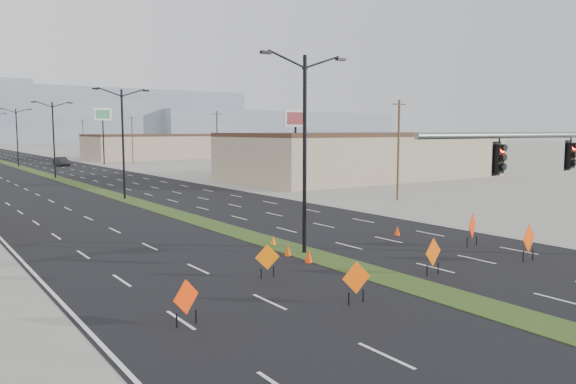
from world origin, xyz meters
TOP-DOWN VIEW (x-y plane):
  - ground at (0.00, 0.00)m, footprint 600.00×600.00m
  - road_surface at (0.00, 100.00)m, footprint 25.00×400.00m
  - median_strip at (0.00, 100.00)m, footprint 2.00×400.00m
  - building_se_near at (34.00, 45.00)m, footprint 36.00×18.00m
  - building_se_far at (38.00, 110.00)m, footprint 44.00×16.00m
  - mesa_center at (40.00, 300.00)m, footprint 220.00×50.00m
  - mesa_east at (180.00, 290.00)m, footprint 160.00×50.00m
  - streetlight_0 at (0.00, 12.00)m, footprint 5.15×0.24m
  - streetlight_1 at (0.00, 40.00)m, footprint 5.15×0.24m
  - streetlight_2 at (0.00, 68.00)m, footprint 5.15×0.24m
  - streetlight_3 at (0.00, 96.00)m, footprint 5.15×0.24m
  - utility_pole_0 at (20.00, 25.00)m, footprint 1.60×0.20m
  - utility_pole_1 at (20.00, 60.00)m, footprint 1.60×0.20m
  - utility_pole_2 at (20.00, 95.00)m, footprint 1.60×0.20m
  - utility_pole_3 at (20.00, 130.00)m, footprint 1.60×0.20m
  - car_mid at (6.69, 94.24)m, footprint 2.08×4.97m
  - construction_sign_0 at (-9.53, 5.45)m, footprint 1.07×0.49m
  - construction_sign_1 at (-3.51, 4.05)m, footprint 1.19×0.19m
  - construction_sign_2 at (-4.19, 8.96)m, footprint 1.07×0.32m
  - construction_sign_3 at (2.00, 5.26)m, footprint 1.21×0.28m
  - construction_sign_4 at (7.72, 4.35)m, footprint 1.35×0.28m
  - construction_sign_5 at (8.46, 8.14)m, footprint 1.27×0.58m
  - cone_0 at (-1.06, 11.94)m, footprint 0.39×0.39m
  - cone_1 at (-1.08, 10.18)m, footprint 0.52×0.52m
  - cone_2 at (7.46, 12.74)m, footprint 0.46×0.46m
  - cone_3 at (-0.24, 14.55)m, footprint 0.44×0.44m
  - pole_sign_east_near at (18.52, 38.84)m, footprint 2.80×0.67m
  - pole_sign_east_far at (14.61, 95.39)m, footprint 3.42×0.83m

SIDE VIEW (x-z plane):
  - ground at x=0.00m, z-range 0.00..0.00m
  - road_surface at x=0.00m, z-range -0.01..0.01m
  - median_strip at x=0.00m, z-range -0.02..0.02m
  - cone_3 at x=-0.24m, z-range 0.00..0.55m
  - cone_0 at x=-1.06m, z-range 0.00..0.61m
  - cone_2 at x=7.46m, z-range 0.00..0.61m
  - cone_1 at x=-1.08m, z-range 0.00..0.67m
  - car_mid at x=6.69m, z-range 0.00..1.60m
  - construction_sign_2 at x=-4.19m, z-range 0.12..1.58m
  - construction_sign_0 at x=-9.53m, z-range 0.13..1.66m
  - construction_sign_1 at x=-3.51m, z-range 0.14..1.72m
  - construction_sign_3 at x=2.00m, z-range 0.14..1.77m
  - construction_sign_5 at x=8.46m, z-range 0.17..1.98m
  - construction_sign_4 at x=7.72m, z-range 0.17..1.98m
  - building_se_far at x=38.00m, z-range 0.00..5.00m
  - building_se_near at x=34.00m, z-range 0.00..5.50m
  - utility_pole_0 at x=20.00m, z-range 0.17..9.17m
  - utility_pole_1 at x=20.00m, z-range 0.17..9.17m
  - utility_pole_2 at x=20.00m, z-range 0.17..9.17m
  - utility_pole_3 at x=20.00m, z-range 0.17..9.17m
  - streetlight_0 at x=0.00m, z-range 0.41..10.43m
  - streetlight_1 at x=0.00m, z-range 0.41..10.43m
  - streetlight_2 at x=0.00m, z-range 0.41..10.43m
  - streetlight_3 at x=0.00m, z-range 0.41..10.43m
  - pole_sign_east_near at x=18.52m, z-range 2.63..11.15m
  - pole_sign_east_far at x=14.61m, z-range 3.37..13.82m
  - mesa_east at x=180.00m, z-range 0.00..18.00m
  - mesa_center at x=40.00m, z-range 0.00..28.00m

